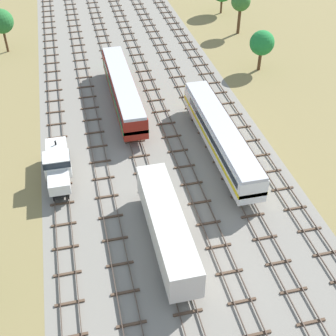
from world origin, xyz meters
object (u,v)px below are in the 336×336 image
(freight_boxcar_centre_left_mid, at_px, (167,225))
(shunter_loco_far_left_midfar, at_px, (58,164))
(diesel_railcar_centre_right_far, at_px, (220,135))
(diesel_railcar_centre_left_farther, at_px, (123,89))

(freight_boxcar_centre_left_mid, bearing_deg, shunter_loco_far_left_midfar, 127.59)
(diesel_railcar_centre_right_far, height_order, diesel_railcar_centre_left_farther, same)
(diesel_railcar_centre_right_far, xyz_separation_m, diesel_railcar_centre_left_farther, (-8.99, 13.09, 0.00))
(diesel_railcar_centre_right_far, bearing_deg, diesel_railcar_centre_left_farther, 124.47)
(diesel_railcar_centre_right_far, distance_m, diesel_railcar_centre_left_farther, 15.88)
(shunter_loco_far_left_midfar, height_order, diesel_railcar_centre_left_farther, diesel_railcar_centre_left_farther)
(shunter_loco_far_left_midfar, height_order, diesel_railcar_centre_right_far, diesel_railcar_centre_right_far)
(freight_boxcar_centre_left_mid, xyz_separation_m, diesel_railcar_centre_right_far, (8.98, 12.17, 0.15))
(shunter_loco_far_left_midfar, bearing_deg, diesel_railcar_centre_right_far, 1.56)
(diesel_railcar_centre_left_farther, bearing_deg, freight_boxcar_centre_left_mid, -89.99)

